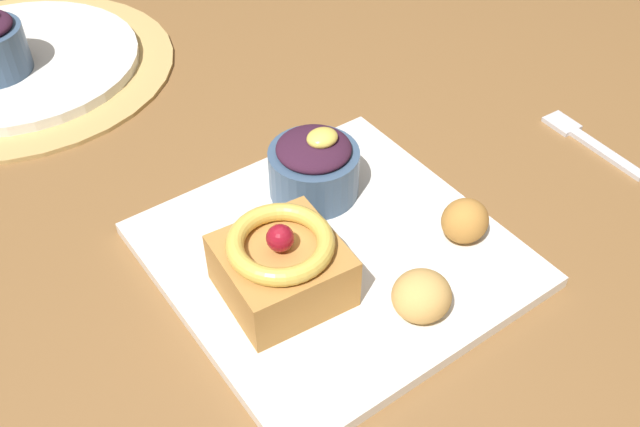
{
  "coord_description": "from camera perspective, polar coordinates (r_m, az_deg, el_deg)",
  "views": [
    {
      "loc": [
        -0.22,
        -0.45,
        1.19
      ],
      "look_at": [
        0.04,
        -0.09,
        0.77
      ],
      "focal_mm": 40.03,
      "sensor_mm": 36.0,
      "label": 1
    }
  ],
  "objects": [
    {
      "name": "dining_table",
      "position": [
        0.75,
        -6.62,
        -4.07
      ],
      "size": [
        1.36,
        1.08,
        0.73
      ],
      "color": "brown",
      "rests_on": "ground_plane"
    },
    {
      "name": "woven_placemat",
      "position": [
        0.94,
        -22.86,
        10.67
      ],
      "size": [
        0.36,
        0.36,
        0.0
      ],
      "primitive_type": "cylinder",
      "color": "tan",
      "rests_on": "dining_table"
    },
    {
      "name": "front_plate",
      "position": [
        0.62,
        1.07,
        -3.29
      ],
      "size": [
        0.28,
        0.28,
        0.01
      ],
      "primitive_type": "cube",
      "color": "white",
      "rests_on": "dining_table"
    },
    {
      "name": "cake_slice",
      "position": [
        0.57,
        -3.09,
        -4.11
      ],
      "size": [
        0.1,
        0.1,
        0.07
      ],
      "rotation": [
        0.0,
        0.0,
        -0.09
      ],
      "color": "#B77F3D",
      "rests_on": "front_plate"
    },
    {
      "name": "berry_ramekin",
      "position": [
        0.66,
        -0.48,
        3.81
      ],
      "size": [
        0.08,
        0.08,
        0.07
      ],
      "color": "#3D5675",
      "rests_on": "front_plate"
    },
    {
      "name": "fritter_front",
      "position": [
        0.63,
        11.51,
        -0.57
      ],
      "size": [
        0.04,
        0.04,
        0.04
      ],
      "primitive_type": "ellipsoid",
      "color": "#BC7F38",
      "rests_on": "front_plate"
    },
    {
      "name": "fritter_middle",
      "position": [
        0.57,
        8.12,
        -6.54
      ],
      "size": [
        0.05,
        0.05,
        0.04
      ],
      "primitive_type": "ellipsoid",
      "color": "tan",
      "rests_on": "front_plate"
    },
    {
      "name": "back_plate",
      "position": [
        0.93,
        -23.01,
        11.1
      ],
      "size": [
        0.28,
        0.28,
        0.01
      ],
      "primitive_type": "cylinder",
      "color": "white",
      "rests_on": "woven_placemat"
    },
    {
      "name": "fork",
      "position": [
        0.8,
        20.51,
        5.53
      ],
      "size": [
        0.03,
        0.13,
        0.0
      ],
      "rotation": [
        0.0,
        0.0,
        1.52
      ],
      "color": "silver",
      "rests_on": "dining_table"
    }
  ]
}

